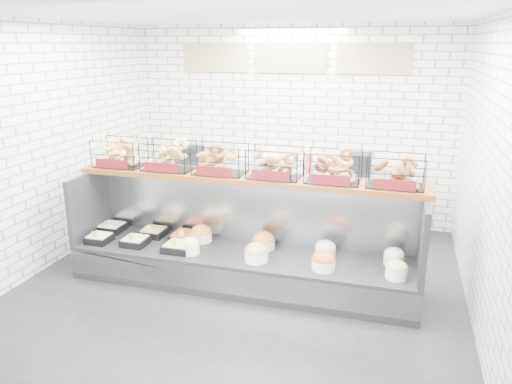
% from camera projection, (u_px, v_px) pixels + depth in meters
% --- Properties ---
extents(ground, '(5.50, 5.50, 0.00)m').
position_uv_depth(ground, '(234.00, 295.00, 5.62)').
color(ground, black).
rests_on(ground, ground).
extents(room_shell, '(5.02, 5.51, 3.01)m').
position_uv_depth(room_shell, '(249.00, 105.00, 5.58)').
color(room_shell, white).
rests_on(room_shell, ground).
extents(display_case, '(4.00, 0.90, 1.20)m').
position_uv_depth(display_case, '(243.00, 256.00, 5.84)').
color(display_case, black).
rests_on(display_case, ground).
extents(bagel_shelf, '(4.10, 0.50, 0.40)m').
position_uv_depth(bagel_shelf, '(247.00, 164.00, 5.69)').
color(bagel_shelf, '#512C11').
rests_on(bagel_shelf, display_case).
extents(prep_counter, '(4.00, 0.60, 1.20)m').
position_uv_depth(prep_counter, '(284.00, 195.00, 7.72)').
color(prep_counter, '#93969B').
rests_on(prep_counter, ground).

